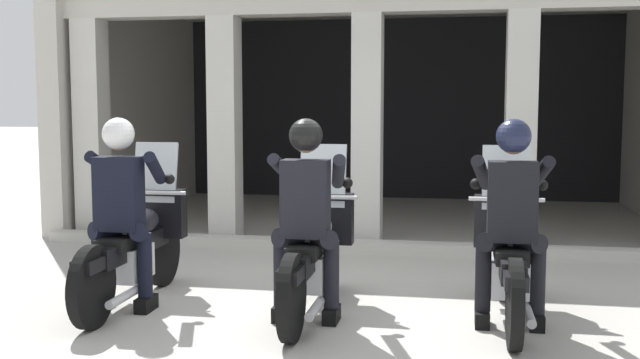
{
  "coord_description": "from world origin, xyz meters",
  "views": [
    {
      "loc": [
        1.15,
        -6.26,
        1.7
      ],
      "look_at": [
        0.0,
        0.01,
        1.06
      ],
      "focal_mm": 42.56,
      "sensor_mm": 36.0,
      "label": 1
    }
  ],
  "objects": [
    {
      "name": "motorcycle_center",
      "position": [
        0.0,
        -0.29,
        0.5
      ],
      "size": [
        0.62,
        2.04,
        1.35
      ],
      "rotation": [
        0.0,
        0.0,
        0.1
      ],
      "color": "black",
      "rests_on": "ground"
    },
    {
      "name": "police_officer_left",
      "position": [
        -1.55,
        -0.53,
        0.94
      ],
      "size": [
        0.63,
        0.61,
        1.58
      ],
      "rotation": [
        0.0,
        0.0,
        0.13
      ],
      "color": "black",
      "rests_on": "ground"
    },
    {
      "name": "motorcycle_right",
      "position": [
        1.55,
        -0.17,
        0.5
      ],
      "size": [
        0.62,
        2.04,
        1.35
      ],
      "rotation": [
        0.0,
        0.0,
        0.15
      ],
      "color": "black",
      "rests_on": "ground"
    },
    {
      "name": "police_officer_right",
      "position": [
        1.55,
        -0.46,
        0.94
      ],
      "size": [
        0.63,
        0.61,
        1.58
      ],
      "rotation": [
        0.0,
        0.0,
        0.15
      ],
      "color": "black",
      "rests_on": "ground"
    },
    {
      "name": "ground_plane",
      "position": [
        0.0,
        3.0,
        0.0
      ],
      "size": [
        80.0,
        80.0,
        0.0
      ],
      "primitive_type": "plane",
      "color": "#A8A59E"
    },
    {
      "name": "motorcycle_left",
      "position": [
        -1.55,
        -0.25,
        0.5
      ],
      "size": [
        0.62,
        2.04,
        1.35
      ],
      "rotation": [
        0.0,
        0.0,
        0.13
      ],
      "color": "black",
      "rests_on": "ground"
    },
    {
      "name": "station_building",
      "position": [
        0.07,
        5.36,
        2.09
      ],
      "size": [
        8.22,
        5.21,
        3.35
      ],
      "color": "black",
      "rests_on": "ground"
    },
    {
      "name": "kerb_strip",
      "position": [
        0.07,
        2.29,
        0.06
      ],
      "size": [
        7.72,
        0.24,
        0.12
      ],
      "primitive_type": "cube",
      "color": "#B7B5AD",
      "rests_on": "ground"
    },
    {
      "name": "police_officer_center",
      "position": [
        0.0,
        -0.57,
        0.94
      ],
      "size": [
        0.63,
        0.61,
        1.58
      ],
      "rotation": [
        0.0,
        0.0,
        0.1
      ],
      "color": "black",
      "rests_on": "ground"
    }
  ]
}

